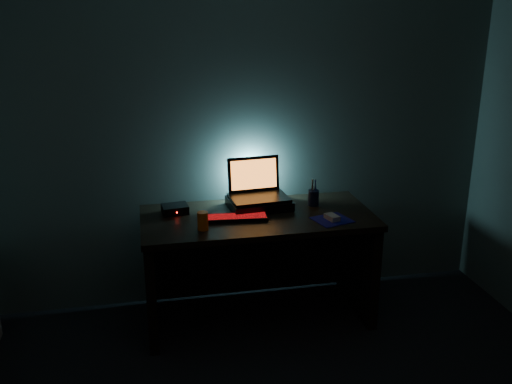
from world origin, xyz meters
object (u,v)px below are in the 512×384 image
juice_glass (203,221)px  router (175,209)px  mouse (332,217)px  laptop (257,188)px  pen_cup (313,198)px  keyboard (237,218)px

juice_glass → router: 0.35m
juice_glass → mouse: bearing=-0.5°
laptop → mouse: size_ratio=3.97×
laptop → mouse: bearing=-47.4°
pen_cup → juice_glass: size_ratio=0.94×
laptop → juice_glass: 0.55m
laptop → router: 0.57m
keyboard → juice_glass: bearing=-146.0°
mouse → keyboard: bearing=151.1°
laptop → keyboard: 0.32m
mouse → router: router is taller
mouse → juice_glass: size_ratio=0.90×
laptop → mouse: (0.41, -0.37, -0.10)m
pen_cup → router: size_ratio=0.59×
laptop → juice_glass: (-0.41, -0.37, -0.06)m
keyboard → juice_glass: (-0.23, -0.13, 0.04)m
keyboard → mouse: bearing=-7.7°
mouse → juice_glass: juice_glass is taller
laptop → router: bearing=179.5°
mouse → router: (-0.97, 0.33, 0.01)m
keyboard → pen_cup: 0.58m
keyboard → mouse: size_ratio=3.97×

